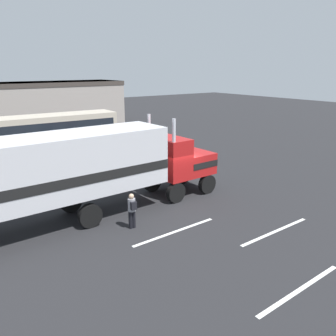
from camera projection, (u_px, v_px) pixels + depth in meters
name	position (u px, v px, depth m)	size (l,w,h in m)	color
ground_plane	(174.00, 197.00, 19.60)	(120.00, 120.00, 0.00)	#232326
lane_stripe_near	(175.00, 232.00, 15.40)	(4.40, 0.16, 0.01)	silver
lane_stripe_mid	(275.00, 232.00, 15.42)	(4.40, 0.16, 0.01)	silver
lane_stripe_far	(300.00, 289.00, 11.41)	(4.40, 0.16, 0.01)	silver
semi_truck	(79.00, 168.00, 16.09)	(14.23, 3.25, 4.50)	#B21919
person_bystander	(132.00, 209.00, 15.54)	(0.34, 0.46, 1.63)	black
parked_bus	(46.00, 132.00, 27.31)	(11.08, 2.95, 3.40)	#BFB29E
building_backdrop	(39.00, 103.00, 41.15)	(19.93, 6.59, 5.31)	#9E938C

